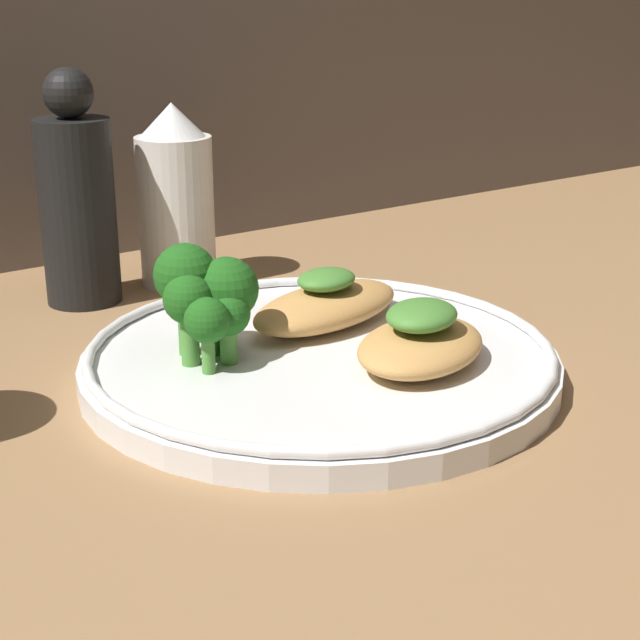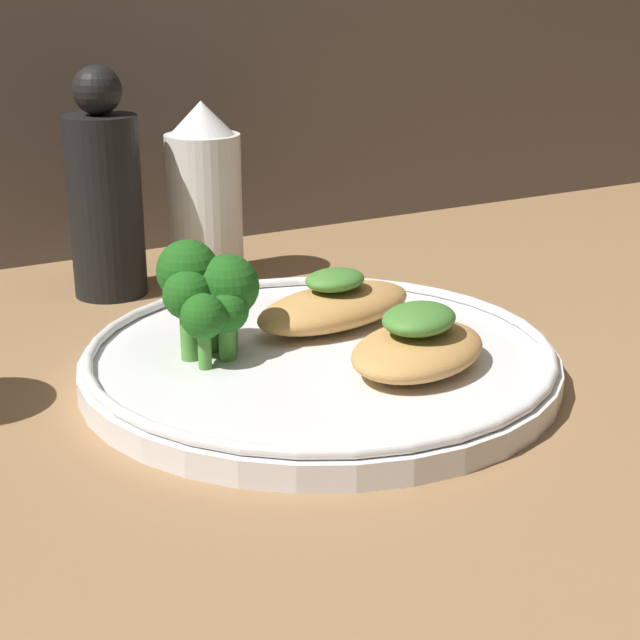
{
  "view_description": "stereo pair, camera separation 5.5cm",
  "coord_description": "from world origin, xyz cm",
  "px_view_note": "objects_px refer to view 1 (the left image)",
  "views": [
    {
      "loc": [
        -29.94,
        -42.14,
        21.7
      ],
      "look_at": [
        0.0,
        0.0,
        3.4
      ],
      "focal_mm": 55.0,
      "sensor_mm": 36.0,
      "label": 1
    },
    {
      "loc": [
        -25.31,
        -45.07,
        21.7
      ],
      "look_at": [
        0.0,
        0.0,
        3.4
      ],
      "focal_mm": 55.0,
      "sensor_mm": 36.0,
      "label": 2
    }
  ],
  "objects_px": {
    "sauce_bottle": "(176,199)",
    "pepper_grinder": "(77,201)",
    "broccoli_bunch": "(207,296)",
    "plate": "(320,360)"
  },
  "relations": [
    {
      "from": "broccoli_bunch",
      "to": "pepper_grinder",
      "type": "height_order",
      "value": "pepper_grinder"
    },
    {
      "from": "plate",
      "to": "pepper_grinder",
      "type": "relative_size",
      "value": 1.69
    },
    {
      "from": "broccoli_bunch",
      "to": "sauce_bottle",
      "type": "bearing_deg",
      "value": 67.37
    },
    {
      "from": "sauce_bottle",
      "to": "pepper_grinder",
      "type": "xyz_separation_m",
      "value": [
        -0.07,
        0.0,
        0.01
      ]
    },
    {
      "from": "broccoli_bunch",
      "to": "pepper_grinder",
      "type": "bearing_deg",
      "value": 90.22
    },
    {
      "from": "sauce_bottle",
      "to": "pepper_grinder",
      "type": "relative_size",
      "value": 0.82
    },
    {
      "from": "sauce_bottle",
      "to": "pepper_grinder",
      "type": "distance_m",
      "value": 0.07
    },
    {
      "from": "plate",
      "to": "pepper_grinder",
      "type": "distance_m",
      "value": 0.22
    },
    {
      "from": "plate",
      "to": "broccoli_bunch",
      "type": "distance_m",
      "value": 0.07
    },
    {
      "from": "plate",
      "to": "sauce_bottle",
      "type": "relative_size",
      "value": 2.05
    }
  ]
}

